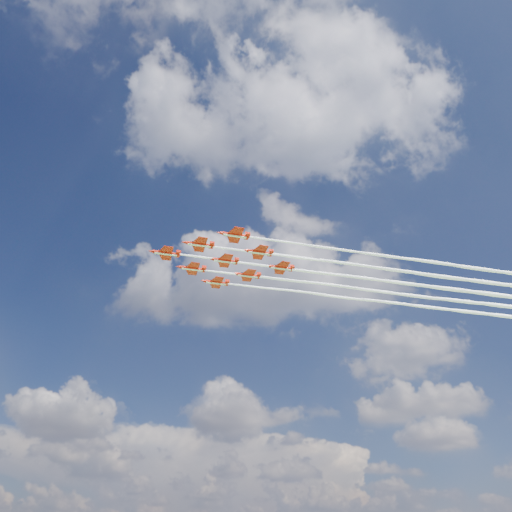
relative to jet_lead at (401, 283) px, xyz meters
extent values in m
cylinder|color=red|center=(-70.05, -30.84, 0.00)|extent=(6.82, 3.72, 0.97)
cone|color=red|center=(-74.07, -32.61, 0.00)|extent=(2.00, 1.59, 0.97)
cone|color=red|center=(-66.27, -29.18, 0.00)|extent=(1.56, 1.34, 0.88)
ellipsoid|color=black|center=(-71.66, -31.55, 0.39)|extent=(1.99, 1.47, 0.63)
cube|color=red|center=(-69.65, -30.66, -0.04)|extent=(5.83, 8.53, 0.12)
cube|color=red|center=(-66.83, -29.42, 0.00)|extent=(2.40, 3.39, 0.11)
cube|color=red|center=(-66.67, -29.35, 0.79)|extent=(1.34, 0.68, 1.58)
cube|color=white|center=(-70.05, -30.84, -0.44)|extent=(6.35, 3.38, 0.11)
cylinder|color=red|center=(-59.00, -33.92, 0.00)|extent=(6.82, 3.72, 0.97)
cone|color=red|center=(-63.02, -35.69, 0.00)|extent=(2.00, 1.59, 0.97)
cone|color=red|center=(-55.22, -32.26, 0.00)|extent=(1.56, 1.34, 0.88)
ellipsoid|color=black|center=(-60.60, -34.63, 0.39)|extent=(1.99, 1.47, 0.63)
cube|color=red|center=(-58.59, -33.74, -0.04)|extent=(5.83, 8.53, 0.12)
cube|color=red|center=(-55.78, -32.50, 0.00)|extent=(2.40, 3.39, 0.11)
cube|color=red|center=(-55.62, -32.43, 0.79)|extent=(1.34, 0.68, 1.58)
cube|color=white|center=(-59.00, -33.92, -0.44)|extent=(6.35, 3.38, 0.11)
cylinder|color=red|center=(-64.86, -20.61, 0.00)|extent=(6.82, 3.72, 0.97)
cone|color=red|center=(-68.88, -22.38, 0.00)|extent=(2.00, 1.59, 0.97)
cone|color=red|center=(-61.08, -18.95, 0.00)|extent=(1.56, 1.34, 0.88)
ellipsoid|color=black|center=(-66.46, -21.32, 0.39)|extent=(1.99, 1.47, 0.63)
cube|color=red|center=(-64.45, -20.43, -0.04)|extent=(5.83, 8.53, 0.12)
cube|color=red|center=(-61.64, -19.19, 0.00)|extent=(2.40, 3.39, 0.11)
cube|color=red|center=(-61.48, -19.12, 0.79)|extent=(1.34, 0.68, 1.58)
cube|color=white|center=(-64.86, -20.61, -0.44)|extent=(6.35, 3.38, 0.11)
cylinder|color=red|center=(-47.94, -37.00, 0.00)|extent=(6.82, 3.72, 0.97)
cone|color=red|center=(-51.96, -38.77, 0.00)|extent=(2.00, 1.59, 0.97)
cone|color=red|center=(-44.16, -35.33, 0.00)|extent=(1.56, 1.34, 0.88)
ellipsoid|color=black|center=(-49.55, -37.71, 0.39)|extent=(1.99, 1.47, 0.63)
cube|color=red|center=(-47.54, -36.82, -0.04)|extent=(5.83, 8.53, 0.12)
cube|color=red|center=(-44.73, -35.58, 0.00)|extent=(2.40, 3.39, 0.11)
cube|color=red|center=(-44.57, -35.51, 0.79)|extent=(1.34, 0.68, 1.58)
cube|color=white|center=(-47.94, -37.00, -0.44)|extent=(6.35, 3.38, 0.11)
cylinder|color=red|center=(-53.80, -23.69, 0.00)|extent=(6.82, 3.72, 0.97)
cone|color=red|center=(-57.82, -25.46, 0.00)|extent=(2.00, 1.59, 0.97)
cone|color=red|center=(-50.02, -22.02, 0.00)|extent=(1.56, 1.34, 0.88)
ellipsoid|color=black|center=(-55.41, -24.40, 0.39)|extent=(1.99, 1.47, 0.63)
cube|color=red|center=(-53.40, -23.51, -0.04)|extent=(5.83, 8.53, 0.12)
cube|color=red|center=(-50.59, -22.27, 0.00)|extent=(2.40, 3.39, 0.11)
cube|color=red|center=(-50.43, -22.20, 0.79)|extent=(1.34, 0.68, 1.58)
cube|color=white|center=(-53.80, -23.69, -0.44)|extent=(6.35, 3.38, 0.11)
cylinder|color=red|center=(-59.66, -10.38, 0.00)|extent=(6.82, 3.72, 0.97)
cone|color=red|center=(-63.68, -12.15, 0.00)|extent=(2.00, 1.59, 0.97)
cone|color=red|center=(-55.88, -8.71, 0.00)|extent=(1.56, 1.34, 0.88)
ellipsoid|color=black|center=(-61.27, -11.09, 0.39)|extent=(1.99, 1.47, 0.63)
cube|color=red|center=(-59.26, -10.20, -0.04)|extent=(5.83, 8.53, 0.12)
cube|color=red|center=(-56.45, -8.96, 0.00)|extent=(2.40, 3.39, 0.11)
cube|color=red|center=(-56.29, -8.89, 0.79)|extent=(1.34, 0.68, 1.58)
cube|color=white|center=(-59.66, -10.38, -0.44)|extent=(6.35, 3.38, 0.11)
cylinder|color=red|center=(-42.75, -26.77, 0.00)|extent=(6.82, 3.72, 0.97)
cone|color=red|center=(-46.77, -28.54, 0.00)|extent=(2.00, 1.59, 0.97)
cone|color=red|center=(-38.97, -25.10, 0.00)|extent=(1.56, 1.34, 0.88)
ellipsoid|color=black|center=(-44.36, -27.48, 0.39)|extent=(1.99, 1.47, 0.63)
cube|color=red|center=(-42.35, -26.59, -0.04)|extent=(5.83, 8.53, 0.12)
cube|color=red|center=(-39.53, -25.35, 0.00)|extent=(2.40, 3.39, 0.11)
cube|color=red|center=(-39.37, -25.28, 0.79)|extent=(1.34, 0.68, 1.58)
cube|color=white|center=(-42.75, -26.77, -0.44)|extent=(6.35, 3.38, 0.11)
cylinder|color=red|center=(-48.61, -13.46, 0.00)|extent=(6.82, 3.72, 0.97)
cone|color=red|center=(-52.63, -15.23, 0.00)|extent=(2.00, 1.59, 0.97)
cone|color=red|center=(-44.83, -11.79, 0.00)|extent=(1.56, 1.34, 0.88)
ellipsoid|color=black|center=(-50.22, -14.16, 0.39)|extent=(1.99, 1.47, 0.63)
cube|color=red|center=(-48.21, -13.28, -0.04)|extent=(5.83, 8.53, 0.12)
cube|color=red|center=(-45.39, -12.04, 0.00)|extent=(2.40, 3.39, 0.11)
cube|color=red|center=(-45.23, -11.97, 0.79)|extent=(1.34, 0.68, 1.58)
cube|color=white|center=(-48.61, -13.46, -0.44)|extent=(6.35, 3.38, 0.11)
cylinder|color=red|center=(-37.56, -16.54, 0.00)|extent=(6.82, 3.72, 0.97)
cone|color=red|center=(-41.58, -18.31, 0.00)|extent=(2.00, 1.59, 0.97)
cone|color=red|center=(-33.78, -14.87, 0.00)|extent=(1.56, 1.34, 0.88)
ellipsoid|color=black|center=(-39.17, -17.24, 0.39)|extent=(1.99, 1.47, 0.63)
cube|color=red|center=(-37.15, -16.36, -0.04)|extent=(5.83, 8.53, 0.12)
cube|color=red|center=(-34.34, -15.12, 0.00)|extent=(2.40, 3.39, 0.11)
cube|color=red|center=(-34.18, -15.05, 0.79)|extent=(1.34, 0.68, 1.58)
cube|color=white|center=(-37.56, -16.54, -0.44)|extent=(6.35, 3.38, 0.11)
camera|label=1|loc=(-22.87, -150.41, -76.50)|focal=35.00mm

